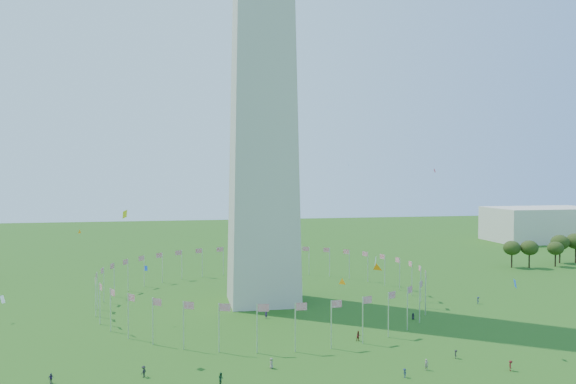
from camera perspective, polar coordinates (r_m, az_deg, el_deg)
name	(u,v)px	position (r m, az deg, el deg)	size (l,w,h in m)	color
ground	(308,371)	(97.15, 2.00, -17.71)	(600.00, 600.00, 0.00)	#1D4B11
flag_ring	(263,284)	(143.44, -2.55, -9.36)	(80.24, 80.24, 9.00)	silver
gov_building_east_a	(543,224)	(294.77, 24.46, -3.00)	(50.00, 30.00, 16.00)	beige
crowd	(361,372)	(94.95, 7.47, -17.64)	(93.82, 76.98, 1.95)	#56131A
kites_aloft	(339,249)	(118.30, 5.23, -5.81)	(125.79, 79.01, 31.69)	orange
tree_line_east	(571,251)	(223.56, 26.85, -5.39)	(53.39, 15.35, 10.52)	#324717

